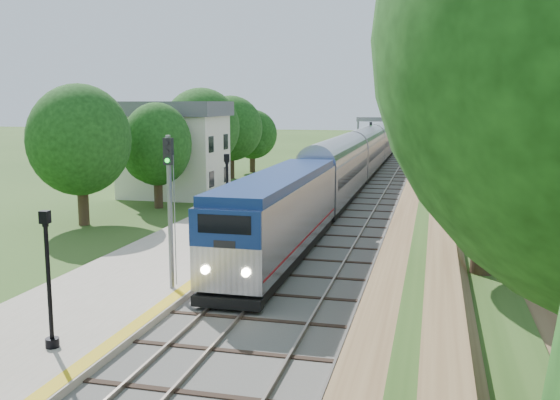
% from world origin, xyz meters
% --- Properties ---
extents(ground, '(320.00, 320.00, 0.00)m').
position_xyz_m(ground, '(0.00, 0.00, 0.00)').
color(ground, '#2D4C19').
rests_on(ground, ground).
extents(trackbed, '(9.50, 170.00, 0.28)m').
position_xyz_m(trackbed, '(2.00, 60.00, 0.07)').
color(trackbed, '#4C4944').
rests_on(trackbed, ground).
extents(platform, '(6.40, 68.00, 0.38)m').
position_xyz_m(platform, '(-5.20, 16.00, 0.19)').
color(platform, '#A09481').
rests_on(platform, ground).
extents(yellow_stripe, '(0.55, 68.00, 0.01)m').
position_xyz_m(yellow_stripe, '(-2.35, 16.00, 0.39)').
color(yellow_stripe, gold).
rests_on(yellow_stripe, platform).
extents(embankment, '(10.64, 170.00, 11.70)m').
position_xyz_m(embankment, '(10.35, 60.00, 1.95)').
color(embankment, brown).
rests_on(embankment, ground).
extents(station_building, '(8.60, 6.60, 8.00)m').
position_xyz_m(station_building, '(-14.00, 30.00, 4.09)').
color(station_building, silver).
rests_on(station_building, ground).
extents(signal_gantry, '(8.40, 0.38, 6.20)m').
position_xyz_m(signal_gantry, '(2.47, 54.99, 4.82)').
color(signal_gantry, slate).
rests_on(signal_gantry, ground).
extents(trees_behind_platform, '(7.82, 53.32, 7.21)m').
position_xyz_m(trees_behind_platform, '(-11.17, 20.67, 4.53)').
color(trees_behind_platform, '#332316').
rests_on(trees_behind_platform, ground).
extents(train, '(2.83, 113.65, 4.16)m').
position_xyz_m(train, '(0.00, 58.26, 2.15)').
color(train, black).
rests_on(train, trackbed).
extents(lamppost_mid, '(0.43, 0.43, 4.32)m').
position_xyz_m(lamppost_mid, '(-3.96, -2.60, 2.31)').
color(lamppost_mid, black).
rests_on(lamppost_mid, platform).
extents(lamppost_far, '(0.47, 0.47, 4.76)m').
position_xyz_m(lamppost_far, '(-3.65, 13.45, 2.50)').
color(lamppost_far, black).
rests_on(lamppost_far, platform).
extents(signal_platform, '(0.37, 0.29, 6.26)m').
position_xyz_m(signal_platform, '(-2.90, 4.13, 4.23)').
color(signal_platform, slate).
rests_on(signal_platform, platform).
extents(signal_farside, '(0.37, 0.29, 6.72)m').
position_xyz_m(signal_farside, '(6.20, 23.26, 4.22)').
color(signal_farside, slate).
rests_on(signal_farside, ground).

